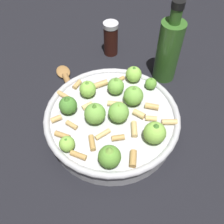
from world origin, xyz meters
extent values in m
plane|color=black|center=(0.00, 0.00, 0.00)|extent=(2.40, 2.40, 0.00)
cylinder|color=#B7B7BC|center=(0.00, 0.00, 0.02)|extent=(0.27, 0.27, 0.05)
torus|color=#B7B7BC|center=(0.00, 0.00, 0.05)|extent=(0.29, 0.29, 0.01)
sphere|color=#8CC64C|center=(-0.11, 0.02, 0.06)|extent=(0.03, 0.03, 0.03)
cone|color=#4C8933|center=(-0.11, 0.02, 0.08)|extent=(0.01, 0.01, 0.01)
sphere|color=#8CC64C|center=(0.01, 0.08, 0.07)|extent=(0.04, 0.04, 0.04)
cone|color=#609E38|center=(0.01, 0.08, 0.08)|extent=(0.02, 0.02, 0.01)
sphere|color=#4C8933|center=(-0.05, 0.08, 0.07)|extent=(0.04, 0.04, 0.04)
cone|color=#4C8933|center=(-0.05, 0.08, 0.09)|extent=(0.02, 0.02, 0.02)
sphere|color=#75B247|center=(0.00, -0.02, 0.07)|extent=(0.04, 0.04, 0.04)
cone|color=#8CC64C|center=(0.00, -0.02, 0.09)|extent=(0.02, 0.02, 0.01)
sphere|color=#8CC64C|center=(0.11, 0.02, 0.07)|extent=(0.04, 0.04, 0.04)
cone|color=#4C8933|center=(0.11, 0.02, 0.08)|extent=(0.02, 0.02, 0.01)
sphere|color=#609E38|center=(-0.09, -0.06, 0.07)|extent=(0.04, 0.04, 0.04)
cone|color=#8CC64C|center=(-0.09, -0.06, 0.09)|extent=(0.02, 0.02, 0.02)
sphere|color=#75B247|center=(-0.03, 0.02, 0.07)|extent=(0.04, 0.04, 0.04)
cone|color=#609E38|center=(-0.03, 0.02, 0.09)|extent=(0.02, 0.02, 0.02)
sphere|color=#609E38|center=(0.12, -0.02, 0.06)|extent=(0.03, 0.03, 0.03)
cone|color=#609E38|center=(0.12, -0.02, 0.07)|extent=(0.01, 0.01, 0.01)
sphere|color=#8CC64C|center=(0.00, -0.10, 0.07)|extent=(0.04, 0.04, 0.04)
cone|color=#4C8933|center=(0.00, -0.10, 0.09)|extent=(0.02, 0.02, 0.02)
sphere|color=#75B247|center=(0.06, -0.02, 0.07)|extent=(0.04, 0.04, 0.04)
cone|color=#75B247|center=(0.06, -0.02, 0.09)|extent=(0.02, 0.02, 0.02)
sphere|color=#75B247|center=(0.06, 0.03, 0.07)|extent=(0.04, 0.04, 0.04)
cone|color=#75B247|center=(0.06, 0.03, 0.09)|extent=(0.01, 0.01, 0.02)
cylinder|color=tan|center=(-0.07, 0.05, 0.05)|extent=(0.01, 0.03, 0.01)
cylinder|color=tan|center=(0.09, 0.05, 0.05)|extent=(0.03, 0.01, 0.01)
cylinder|color=tan|center=(0.05, 0.07, 0.05)|extent=(0.04, 0.03, 0.01)
cylinder|color=tan|center=(-0.06, -0.09, 0.05)|extent=(0.03, 0.03, 0.01)
cylinder|color=tan|center=(0.07, -0.06, 0.05)|extent=(0.02, 0.03, 0.01)
cylinder|color=tan|center=(-0.04, -0.05, 0.05)|extent=(0.03, 0.03, 0.01)
cylinder|color=tan|center=(-0.08, -0.01, 0.05)|extent=(0.03, 0.03, 0.01)
cylinder|color=tan|center=(-0.01, -0.06, 0.05)|extent=(0.03, 0.03, 0.01)
cylinder|color=tan|center=(-0.01, 0.06, 0.05)|extent=(0.03, 0.02, 0.01)
cylinder|color=tan|center=(0.03, 0.01, 0.05)|extent=(0.03, 0.03, 0.01)
cylinder|color=tan|center=(-0.05, -0.02, 0.05)|extent=(0.03, 0.02, 0.01)
cylinder|color=tan|center=(0.05, -0.11, 0.05)|extent=(0.03, 0.03, 0.01)
cylinder|color=tan|center=(-0.10, 0.05, 0.05)|extent=(0.02, 0.03, 0.01)
cylinder|color=tan|center=(0.02, 0.12, 0.05)|extent=(0.03, 0.01, 0.01)
cylinder|color=tan|center=(-0.12, -0.01, 0.05)|extent=(0.02, 0.03, 0.01)
cylinder|color=tan|center=(0.03, -0.05, 0.05)|extent=(0.01, 0.03, 0.01)
cylinder|color=tan|center=(-0.08, 0.08, 0.05)|extent=(0.02, 0.02, 0.01)
cylinder|color=tan|center=(-0.02, 0.12, 0.05)|extent=(0.01, 0.03, 0.01)
cylinder|color=tan|center=(0.04, -0.07, 0.05)|extent=(0.02, 0.03, 0.01)
cylinder|color=#33140F|center=(0.21, 0.16, 0.04)|extent=(0.04, 0.04, 0.09)
cylinder|color=silver|center=(0.21, 0.16, 0.09)|extent=(0.04, 0.04, 0.01)
cylinder|color=#336023|center=(0.22, -0.01, 0.08)|extent=(0.06, 0.06, 0.16)
cylinder|color=#336023|center=(0.22, -0.01, 0.18)|extent=(0.03, 0.03, 0.04)
cylinder|color=black|center=(0.22, -0.01, 0.20)|extent=(0.03, 0.03, 0.02)
cylinder|color=#9E703D|center=(0.02, 0.13, 0.01)|extent=(0.10, 0.15, 0.02)
ellipsoid|color=#9E703D|center=(0.07, 0.21, 0.01)|extent=(0.06, 0.06, 0.01)
camera|label=1|loc=(-0.26, -0.19, 0.47)|focal=40.30mm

